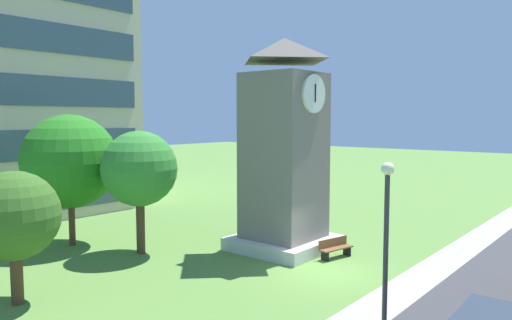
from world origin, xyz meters
TOP-DOWN VIEW (x-y plane):
  - ground_plane at (0.00, 0.00)m, footprint 160.00×160.00m
  - kerb_strip at (0.00, -3.37)m, footprint 120.00×1.60m
  - clock_tower at (1.82, 3.46)m, footprint 4.35×4.35m
  - park_bench at (2.07, 0.72)m, footprint 1.86×0.89m
  - street_lamp at (-4.61, -4.73)m, footprint 0.36×0.36m
  - tree_near_tower at (-3.14, 8.18)m, footprint 3.54×3.54m
  - tree_streetside at (-9.73, 6.31)m, footprint 3.05×3.05m
  - tree_by_building at (-4.43, 12.04)m, footprint 4.67×4.67m

SIDE VIEW (x-z plane):
  - ground_plane at x=0.00m, z-range 0.00..0.00m
  - kerb_strip at x=0.00m, z-range 0.00..0.01m
  - park_bench at x=2.07m, z-range 0.02..0.90m
  - tree_streetside at x=-9.73m, z-range 0.76..5.36m
  - street_lamp at x=-4.61m, z-range 0.68..5.86m
  - tree_near_tower at x=-3.14m, z-range 1.11..6.91m
  - tree_by_building at x=-4.43m, z-range 0.95..7.52m
  - clock_tower at x=1.82m, z-range -0.55..9.61m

